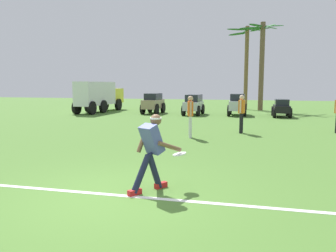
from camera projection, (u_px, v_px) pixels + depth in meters
ground_plane at (113, 198)px, 5.70m from camera, size 80.00×80.00×0.00m
field_line_paint at (116, 195)px, 5.83m from camera, size 23.78×0.94×0.01m
frisbee_thrower at (152, 148)px, 6.01m from camera, size 0.81×0.88×1.42m
frisbee_in_flight at (179, 154)px, 6.24m from camera, size 0.32×0.32×0.07m
teammate_near_sideline at (242, 110)px, 13.33m from camera, size 0.26×0.50×1.56m
teammate_deep at (190, 113)px, 12.16m from camera, size 0.28×0.49×1.56m
parked_car_slot_a at (153, 103)px, 22.76m from camera, size 1.17×2.35×1.40m
parked_car_slot_b at (194, 104)px, 21.82m from camera, size 1.15×2.40×1.34m
parked_car_slot_c at (237, 104)px, 21.33m from camera, size 1.22×2.38×1.40m
parked_car_slot_d at (281, 108)px, 20.31m from camera, size 1.13×2.22×1.10m
box_truck at (99, 95)px, 24.01m from camera, size 1.40×5.90×2.20m
palm_tree_far_left at (246, 59)px, 26.24m from camera, size 3.39×3.14×6.62m
palm_tree_left_of_centre at (262, 60)px, 25.28m from camera, size 3.34×3.06×6.75m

